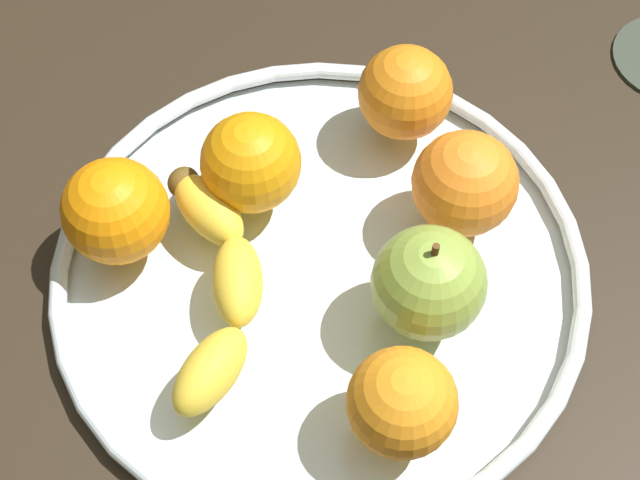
% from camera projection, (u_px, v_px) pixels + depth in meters
% --- Properties ---
extents(ground_plane, '(1.53, 1.53, 0.04)m').
position_uv_depth(ground_plane, '(320.00, 291.00, 0.66)').
color(ground_plane, black).
extents(fruit_bowl, '(0.36, 0.36, 0.02)m').
position_uv_depth(fruit_bowl, '(320.00, 270.00, 0.63)').
color(fruit_bowl, silver).
rests_on(fruit_bowl, ground_plane).
extents(banana, '(0.18, 0.10, 0.03)m').
position_uv_depth(banana, '(218.00, 280.00, 0.60)').
color(banana, yellow).
rests_on(banana, fruit_bowl).
extents(apple, '(0.07, 0.07, 0.08)m').
position_uv_depth(apple, '(429.00, 283.00, 0.58)').
color(apple, '#8BAA42').
rests_on(apple, fruit_bowl).
extents(orange_front_left, '(0.07, 0.07, 0.07)m').
position_uv_depth(orange_front_left, '(251.00, 163.00, 0.62)').
color(orange_front_left, orange).
rests_on(orange_front_left, fruit_bowl).
extents(orange_back_left, '(0.07, 0.07, 0.07)m').
position_uv_depth(orange_back_left, '(466.00, 185.00, 0.61)').
color(orange_back_left, orange).
rests_on(orange_back_left, fruit_bowl).
extents(orange_back_right, '(0.07, 0.07, 0.07)m').
position_uv_depth(orange_back_right, '(115.00, 211.00, 0.60)').
color(orange_back_right, orange).
rests_on(orange_back_right, fruit_bowl).
extents(orange_center, '(0.07, 0.07, 0.07)m').
position_uv_depth(orange_center, '(404.00, 402.00, 0.54)').
color(orange_center, orange).
rests_on(orange_center, fruit_bowl).
extents(orange_front_right, '(0.07, 0.07, 0.07)m').
position_uv_depth(orange_front_right, '(405.00, 93.00, 0.66)').
color(orange_front_right, orange).
rests_on(orange_front_right, fruit_bowl).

